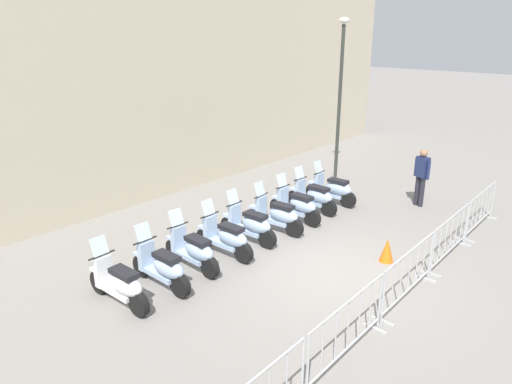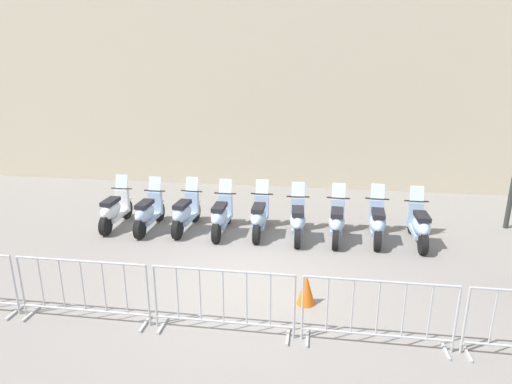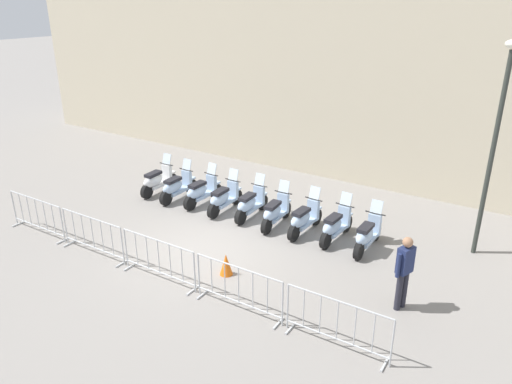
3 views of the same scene
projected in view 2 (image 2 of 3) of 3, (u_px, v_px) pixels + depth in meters
name	position (u px, v px, depth m)	size (l,w,h in m)	color
ground_plane	(243.00, 280.00, 8.18)	(120.00, 120.00, 0.00)	gray
motorcycle_0	(114.00, 210.00, 10.75)	(0.66, 1.72, 1.24)	black
motorcycle_1	(148.00, 213.00, 10.55)	(0.63, 1.72, 1.24)	black
motorcycle_2	(185.00, 213.00, 10.52)	(0.57, 1.73, 1.24)	black
motorcycle_3	(221.00, 216.00, 10.32)	(0.64, 1.72, 1.24)	black
motorcycle_4	(259.00, 217.00, 10.28)	(0.65, 1.72, 1.24)	black
motorcycle_5	(298.00, 220.00, 10.05)	(0.70, 1.71, 1.24)	black
motorcycle_6	(337.00, 222.00, 9.95)	(0.57, 1.73, 1.24)	black
motorcycle_7	(377.00, 223.00, 9.89)	(0.57, 1.73, 1.24)	black
motorcycle_8	(419.00, 226.00, 9.71)	(0.63, 1.72, 1.24)	black
barrier_segment_1	(83.00, 291.00, 6.75)	(2.16, 0.76, 1.07)	#B2B5B7
barrier_segment_2	(223.00, 302.00, 6.44)	(2.16, 0.76, 1.07)	#B2B5B7
barrier_segment_3	(377.00, 314.00, 6.13)	(2.16, 0.76, 1.07)	#B2B5B7
traffic_cone	(306.00, 289.00, 7.30)	(0.32, 0.32, 0.55)	orange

